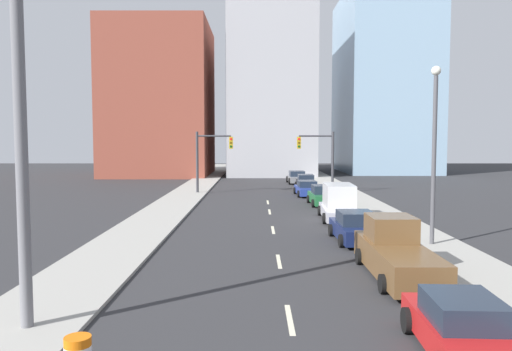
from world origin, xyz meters
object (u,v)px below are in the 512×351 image
sedan_red (465,329)px  sedan_blue (309,189)px  traffic_signal_right (324,154)px  pickup_truck_brown (398,253)px  sedan_navy (358,228)px  sedan_gray (299,178)px  traffic_signal_left (209,154)px  utility_pole_left_near (23,124)px  sedan_black (308,182)px  sedan_green (324,196)px  box_truck_silver (340,203)px  street_lamp (436,143)px

sedan_red → sedan_blue: (-0.22, 33.34, -0.03)m
traffic_signal_right → pickup_truck_brown: 28.25m
sedan_navy → sedan_gray: sedan_navy is taller
sedan_red → sedan_gray: sedan_gray is taller
traffic_signal_left → sedan_navy: (9.43, -21.81, -3.01)m
traffic_signal_right → utility_pole_left_near: 35.59m
traffic_signal_right → sedan_navy: 22.05m
sedan_navy → sedan_black: sedan_navy is taller
traffic_signal_left → sedan_blue: bearing=-10.0°
pickup_truck_brown → sedan_navy: pickup_truck_brown is taller
sedan_black → pickup_truck_brown: bearing=-88.8°
sedan_blue → sedan_gray: sedan_gray is taller
sedan_green → sedan_gray: (-0.44, 18.94, -0.03)m
sedan_green → sedan_black: sedan_green is taller
sedan_black → box_truck_silver: bearing=-88.7°
traffic_signal_left → utility_pole_left_near: bearing=-92.7°
utility_pole_left_near → street_lamp: bearing=36.0°
traffic_signal_left → sedan_green: size_ratio=1.31×
pickup_truck_brown → sedan_gray: size_ratio=1.32×
traffic_signal_right → sedan_red: 35.10m
street_lamp → pickup_truck_brown: (-3.15, -5.12, -4.02)m
sedan_green → street_lamp: bearing=-79.8°
sedan_red → sedan_blue: size_ratio=0.94×
sedan_red → sedan_navy: 13.13m
sedan_blue → sedan_black: (0.49, 6.00, 0.05)m
street_lamp → box_truck_silver: size_ratio=1.57×
traffic_signal_right → sedan_red: traffic_signal_right is taller
sedan_red → sedan_black: sedan_black is taller
street_lamp → box_truck_silver: (-3.14, 7.76, -3.82)m
utility_pole_left_near → pickup_truck_brown: utility_pole_left_near is taller
traffic_signal_right → sedan_black: (-1.08, 4.41, -3.02)m
utility_pole_left_near → street_lamp: utility_pole_left_near is taller
sedan_black → sedan_gray: sedan_black is taller
pickup_truck_brown → sedan_green: bearing=90.2°
sedan_green → sedan_black: (-0.06, 12.48, -0.02)m
traffic_signal_left → sedan_gray: size_ratio=1.23×
pickup_truck_brown → sedan_blue: (-0.58, 26.50, -0.24)m
box_truck_silver → sedan_black: (-0.10, 19.62, -0.39)m
traffic_signal_right → box_truck_silver: 15.47m
sedan_navy → sedan_blue: (-0.36, 20.21, -0.06)m
sedan_red → box_truck_silver: 19.74m
sedan_red → pickup_truck_brown: (0.36, 6.85, 0.21)m
pickup_truck_brown → sedan_navy: 6.29m
utility_pole_left_near → sedan_gray: 45.80m
sedan_blue → traffic_signal_left: bearing=167.7°
sedan_blue → sedan_green: bearing=-87.4°
sedan_red → sedan_black: bearing=92.4°
sedan_red → box_truck_silver: size_ratio=0.83×
traffic_signal_right → sedan_blue: traffic_signal_right is taller
traffic_signal_right → sedan_blue: size_ratio=1.20×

